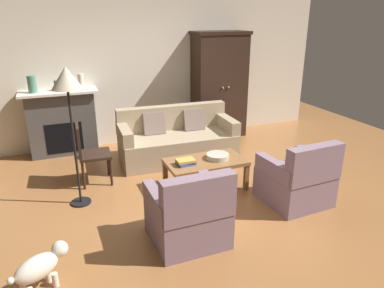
% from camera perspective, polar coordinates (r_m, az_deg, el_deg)
% --- Properties ---
extents(ground_plane, '(9.60, 9.60, 0.00)m').
position_cam_1_polar(ground_plane, '(4.98, 0.65, -8.05)').
color(ground_plane, '#9E6638').
extents(back_wall, '(7.20, 0.10, 2.80)m').
position_cam_1_polar(back_wall, '(6.88, -7.62, 12.03)').
color(back_wall, silver).
rests_on(back_wall, ground).
extents(fireplace, '(1.26, 0.48, 1.12)m').
position_cam_1_polar(fireplace, '(6.60, -19.86, 3.25)').
color(fireplace, '#4C4947').
rests_on(fireplace, ground).
extents(armoire, '(1.06, 0.57, 2.02)m').
position_cam_1_polar(armoire, '(7.11, 4.33, 9.27)').
color(armoire, black).
rests_on(armoire, ground).
extents(couch, '(1.96, 0.94, 0.86)m').
position_cam_1_polar(couch, '(6.07, -2.40, 0.55)').
color(couch, tan).
rests_on(couch, ground).
extents(coffee_table, '(1.10, 0.60, 0.42)m').
position_cam_1_polar(coffee_table, '(5.02, 2.15, -3.16)').
color(coffee_table, olive).
rests_on(coffee_table, ground).
extents(fruit_bowl, '(0.32, 0.32, 0.07)m').
position_cam_1_polar(fruit_bowl, '(5.06, 4.08, -1.95)').
color(fruit_bowl, beige).
rests_on(fruit_bowl, coffee_table).
extents(book_stack, '(0.26, 0.19, 0.08)m').
position_cam_1_polar(book_stack, '(4.85, -1.01, -2.85)').
color(book_stack, '#38569E').
rests_on(book_stack, coffee_table).
extents(mantel_vase_jade, '(0.14, 0.14, 0.28)m').
position_cam_1_polar(mantel_vase_jade, '(6.43, -23.98, 8.65)').
color(mantel_vase_jade, slate).
rests_on(mantel_vase_jade, fireplace).
extents(mantel_vase_slate, '(0.10, 0.10, 0.18)m').
position_cam_1_polar(mantel_vase_slate, '(6.43, -20.53, 8.66)').
color(mantel_vase_slate, '#565B66').
rests_on(mantel_vase_slate, fireplace).
extents(mantel_vase_cream, '(0.10, 0.10, 0.26)m').
position_cam_1_polar(mantel_vase_cream, '(6.45, -17.18, 9.43)').
color(mantel_vase_cream, beige).
rests_on(mantel_vase_cream, fireplace).
extents(armchair_near_left, '(0.78, 0.77, 0.88)m').
position_cam_1_polar(armchair_near_left, '(3.92, -0.52, -11.21)').
color(armchair_near_left, gray).
rests_on(armchair_near_left, ground).
extents(armchair_near_right, '(0.82, 0.81, 0.88)m').
position_cam_1_polar(armchair_near_right, '(4.84, 16.32, -5.60)').
color(armchair_near_right, gray).
rests_on(armchair_near_right, ground).
extents(side_chair_wooden, '(0.46, 0.46, 0.90)m').
position_cam_1_polar(side_chair_wooden, '(5.32, -16.16, -0.90)').
color(side_chair_wooden, black).
rests_on(side_chair_wooden, ground).
extents(floor_lamp, '(0.36, 0.36, 1.77)m').
position_cam_1_polar(floor_lamp, '(4.49, -19.14, 8.55)').
color(floor_lamp, black).
rests_on(floor_lamp, ground).
extents(dog, '(0.51, 0.39, 0.39)m').
position_cam_1_polar(dog, '(3.61, -22.90, -17.43)').
color(dog, beige).
rests_on(dog, ground).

